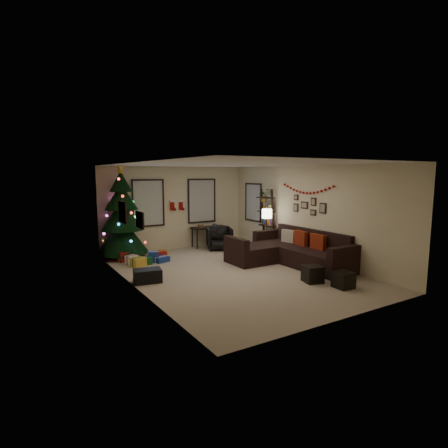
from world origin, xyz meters
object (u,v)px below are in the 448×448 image
(desk, at_px, (209,229))
(bookshelf, at_px, (268,221))
(christmas_tree, at_px, (122,219))
(desk_chair, at_px, (219,238))
(sofa, at_px, (290,253))

(desk, distance_m, bookshelf, 2.10)
(christmas_tree, distance_m, desk, 3.04)
(desk, bearing_deg, desk_chair, -87.67)
(desk, bearing_deg, christmas_tree, -177.58)
(sofa, bearing_deg, bookshelf, 72.88)
(bookshelf, bearing_deg, christmas_tree, 159.72)
(christmas_tree, bearing_deg, desk, 2.42)
(sofa, height_order, desk_chair, sofa)
(christmas_tree, bearing_deg, desk_chair, -9.85)
(sofa, bearing_deg, desk, 101.93)
(sofa, height_order, bookshelf, bookshelf)
(sofa, distance_m, desk_chair, 2.74)
(desk, xyz_separation_m, bookshelf, (1.20, -1.68, 0.37))
(desk, bearing_deg, sofa, -78.07)
(christmas_tree, height_order, desk_chair, christmas_tree)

